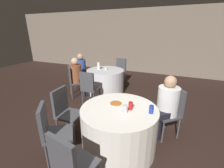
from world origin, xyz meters
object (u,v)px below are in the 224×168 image
chair_near_south (70,163)px  chair_far_west (79,72)px  soda_can_silver (125,109)px  pizza_plate_near (116,104)px  person_white_shirt (164,107)px  table_far (105,81)px  chair_near_southwest (51,129)px  chair_far_southwest (73,79)px  chair_far_north (120,69)px  person_blue_shirt (83,72)px  table_near (119,128)px  soda_can_red (131,106)px  soda_can_blue (151,109)px  chair_near_northeast (171,108)px  chair_far_south (89,86)px  bottle_far (99,66)px  chair_near_west (65,108)px  person_floral_shirt (78,77)px

chair_near_south → chair_far_west: 3.73m
soda_can_silver → pizza_plate_near: bearing=138.9°
chair_near_south → person_white_shirt: (0.80, 1.60, 0.05)m
table_far → chair_far_west: bearing=179.6°
chair_near_southwest → chair_far_southwest: size_ratio=1.00×
chair_far_north → person_blue_shirt: 1.36m
table_near → soda_can_red: soda_can_red is taller
chair_near_south → soda_can_blue: size_ratio=7.59×
chair_near_northeast → person_white_shirt: 0.17m
person_white_shirt → soda_can_blue: bearing=121.1°
table_far → person_blue_shirt: bearing=179.6°
chair_far_south → bottle_far: (-0.25, 1.00, 0.29)m
chair_near_west → chair_far_south: same height
chair_near_northeast → chair_far_north: 3.02m
chair_near_northeast → person_white_shirt: size_ratio=0.79×
chair_far_south → person_floral_shirt: size_ratio=0.79×
table_far → chair_near_west: (0.23, -2.17, 0.18)m
chair_near_southwest → person_floral_shirt: size_ratio=0.79×
table_near → soda_can_red: bearing=11.9°
soda_can_silver → table_near: bearing=146.0°
chair_near_south → soda_can_red: bearing=81.5°
soda_can_red → soda_can_silver: size_ratio=1.00×
person_floral_shirt → soda_can_silver: (1.98, -1.61, 0.20)m
chair_near_southwest → chair_far_southwest: same height
person_white_shirt → soda_can_silver: person_white_shirt is taller
person_white_shirt → soda_can_red: person_white_shirt is taller
table_far → chair_far_west: size_ratio=1.24×
person_floral_shirt → person_blue_shirt: bearing=157.9°
pizza_plate_near → soda_can_silver: size_ratio=2.04×
person_floral_shirt → soda_can_blue: (2.33, -1.47, 0.20)m
chair_near_south → bottle_far: (-1.31, 3.10, 0.29)m
person_blue_shirt → table_far: bearing=90.0°
chair_far_southwest → pizza_plate_near: 2.28m
chair_far_south → table_far: bearing=90.0°
chair_far_west → soda_can_blue: size_ratio=7.59×
soda_can_blue → bottle_far: size_ratio=0.57×
chair_far_south → person_white_shirt: (1.87, -0.51, 0.05)m
chair_near_west → pizza_plate_near: chair_near_west is taller
table_far → person_white_shirt: bearing=-38.6°
chair_far_southwest → bottle_far: 0.89m
table_far → chair_far_south: chair_far_south is taller
chair_far_southwest → soda_can_blue: chair_far_southwest is taller
chair_far_southwest → person_blue_shirt: bearing=145.2°
soda_can_red → soda_can_silver: same height
table_far → bottle_far: bottle_far is taller
chair_near_west → soda_can_red: size_ratio=7.59×
chair_near_northeast → bottle_far: (-2.23, 1.40, 0.29)m
chair_near_northeast → chair_far_southwest: bearing=32.0°
chair_near_northeast → chair_far_west: same height
chair_far_west → chair_far_north: 1.48m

